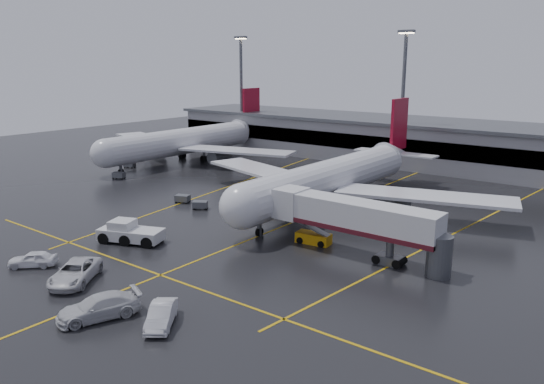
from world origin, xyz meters
The scene contains 22 objects.
ground centered at (0.00, 0.00, 0.00)m, with size 220.00×220.00×0.00m, color black.
apron_line_centre centered at (0.00, 0.00, 0.01)m, with size 0.25×90.00×0.02m, color gold.
apron_line_stop centered at (0.00, -22.00, 0.01)m, with size 60.00×0.25×0.02m, color gold.
apron_line_left centered at (-20.00, 10.00, 0.01)m, with size 0.25×70.00×0.02m, color gold.
apron_line_right centered at (18.00, 10.00, 0.01)m, with size 0.25×70.00×0.02m, color gold.
terminal centered at (0.00, 47.93, 4.32)m, with size 122.00×19.00×8.60m.
light_mast_left centered at (-45.00, 42.00, 14.47)m, with size 3.00×1.20×25.45m.
light_mast_mid centered at (-5.00, 42.00, 14.47)m, with size 3.00×1.20×25.45m.
main_airliner centered at (0.00, 9.70, 4.21)m, with size 48.80×45.60×14.10m.
second_airliner centered at (-42.00, 21.70, 4.21)m, with size 48.80×45.60×14.10m.
jet_bridge centered at (11.87, -6.00, 3.93)m, with size 19.90×3.40×6.05m.
pushback_tractor centered at (-10.21, -17.65, 1.03)m, with size 7.79×5.38×2.58m.
belt_loader centered at (6.47, -5.36, 0.61)m, with size 4.08×2.25×2.47m.
service_van_a centered at (-4.97, -27.83, 0.93)m, with size 3.10×6.72×1.87m, color silver.
service_van_b centered at (2.90, -30.77, 0.94)m, with size 2.63×6.48×1.88m, color silver.
service_van_c centered at (7.70, -28.50, 0.82)m, with size 1.74×4.99×1.64m, color silver.
service_van_d centered at (-11.72, -28.24, 0.78)m, with size 1.84×4.58×1.56m, color white.
baggage_cart_a centered at (-13.81, -2.95, 0.63)m, with size 2.38×2.21×1.12m.
baggage_cart_b centered at (-18.33, -2.01, 0.63)m, with size 2.33×1.92×1.12m.
baggage_cart_c centered at (-11.47, 5.72, 0.63)m, with size 2.29×1.81×1.12m.
baggage_cart_d centered at (-45.82, 9.91, 0.63)m, with size 2.33×1.92×1.12m.
baggage_cart_e centered at (-39.18, 2.44, 0.63)m, with size 2.35×1.99×1.12m.
Camera 1 is at (37.41, -53.01, 19.78)m, focal length 35.19 mm.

